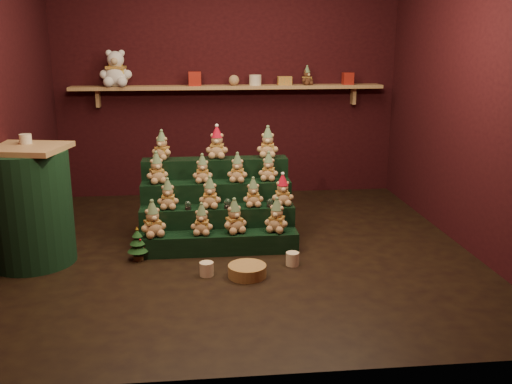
{
  "coord_description": "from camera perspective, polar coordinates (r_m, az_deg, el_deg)",
  "views": [
    {
      "loc": [
        -0.39,
        -4.81,
        1.82
      ],
      "look_at": [
        0.15,
        0.25,
        0.47
      ],
      "focal_mm": 40.0,
      "sensor_mm": 36.0,
      "label": 1
    }
  ],
  "objects": [
    {
      "name": "teddy_6",
      "position": [
        5.16,
        -0.28,
        -0.03
      ],
      "size": [
        0.19,
        0.17,
        0.26
      ],
      "primitive_type": null,
      "rotation": [
        0.0,
        0.0,
        -0.0
      ],
      "color": "tan",
      "rests_on": "riser_tier_midfront"
    },
    {
      "name": "mug_right",
      "position": [
        4.8,
        3.67,
        -6.69
      ],
      "size": [
        0.11,
        0.11,
        0.11
      ],
      "primitive_type": "cylinder",
      "color": "beige",
      "rests_on": "ground"
    },
    {
      "name": "riser_tier_midback",
      "position": [
        5.42,
        -3.96,
        -1.74
      ],
      "size": [
        1.4,
        0.22,
        0.54
      ],
      "primitive_type": "cube",
      "color": "black",
      "rests_on": "ground"
    },
    {
      "name": "teddy_8",
      "position": [
        5.35,
        -9.91,
        2.39
      ],
      "size": [
        0.25,
        0.24,
        0.28
      ],
      "primitive_type": null,
      "rotation": [
        0.0,
        0.0,
        0.34
      ],
      "color": "tan",
      "rests_on": "riser_tier_midback"
    },
    {
      "name": "teddy_7",
      "position": [
        5.2,
        2.67,
        0.18
      ],
      "size": [
        0.21,
        0.19,
        0.28
      ],
      "primitive_type": null,
      "rotation": [
        0.0,
        0.0,
        0.03
      ],
      "color": "tan",
      "rests_on": "riser_tier_midfront"
    },
    {
      "name": "teddy_12",
      "position": [
        5.51,
        -9.39,
        4.63
      ],
      "size": [
        0.25,
        0.24,
        0.27
      ],
      "primitive_type": null,
      "rotation": [
        0.0,
        0.0,
        -0.43
      ],
      "color": "tan",
      "rests_on": "riser_tier_back"
    },
    {
      "name": "teddy_14",
      "position": [
        5.56,
        1.18,
        5.01
      ],
      "size": [
        0.24,
        0.22,
        0.29
      ],
      "primitive_type": null,
      "rotation": [
        0.0,
        0.0,
        -0.15
      ],
      "color": "tan",
      "rests_on": "riser_tier_back"
    },
    {
      "name": "ground",
      "position": [
        5.16,
        -1.33,
        -5.78
      ],
      "size": [
        4.0,
        4.0,
        0.0
      ],
      "primitive_type": "plane",
      "color": "black",
      "rests_on": "ground"
    },
    {
      "name": "teddy_13",
      "position": [
        5.52,
        -3.92,
        4.95
      ],
      "size": [
        0.24,
        0.22,
        0.3
      ],
      "primitive_type": null,
      "rotation": [
        0.0,
        0.0,
        -0.15
      ],
      "color": "tan",
      "rests_on": "riser_tier_back"
    },
    {
      "name": "teddy_2",
      "position": [
        5.01,
        -2.18,
        -2.43
      ],
      "size": [
        0.27,
        0.26,
        0.3
      ],
      "primitive_type": null,
      "rotation": [
        0.0,
        0.0,
        0.4
      ],
      "color": "tan",
      "rests_on": "riser_tier_front"
    },
    {
      "name": "snow_globe_a",
      "position": [
        5.12,
        -6.82,
        -1.32
      ],
      "size": [
        0.06,
        0.06,
        0.08
      ],
      "color": "black",
      "rests_on": "riser_tier_midfront"
    },
    {
      "name": "teddy_0",
      "position": [
        4.99,
        -10.31,
        -2.66
      ],
      "size": [
        0.28,
        0.27,
        0.31
      ],
      "primitive_type": null,
      "rotation": [
        0.0,
        0.0,
        0.39
      ],
      "color": "tan",
      "rests_on": "riser_tier_front"
    },
    {
      "name": "teddy_10",
      "position": [
        5.32,
        -1.86,
        2.44
      ],
      "size": [
        0.22,
        0.21,
        0.27
      ],
      "primitive_type": null,
      "rotation": [
        0.0,
        0.0,
        -0.21
      ],
      "color": "tan",
      "rests_on": "riser_tier_midback"
    },
    {
      "name": "teddy_1",
      "position": [
        4.99,
        -5.44,
        -2.73
      ],
      "size": [
        0.22,
        0.2,
        0.27
      ],
      "primitive_type": null,
      "rotation": [
        0.0,
        0.0,
        -0.13
      ],
      "color": "tan",
      "rests_on": "riser_tier_front"
    },
    {
      "name": "riser_tier_back",
      "position": [
        5.61,
        -4.06,
        -0.22
      ],
      "size": [
        1.4,
        0.22,
        0.72
      ],
      "primitive_type": "cube",
      "color": "black",
      "rests_on": "ground"
    },
    {
      "name": "teddy_4",
      "position": [
        5.15,
        -8.8,
        -0.2
      ],
      "size": [
        0.19,
        0.18,
        0.27
      ],
      "primitive_type": null,
      "rotation": [
        0.0,
        0.0,
        -0.01
      ],
      "color": "tan",
      "rests_on": "riser_tier_midfront"
    },
    {
      "name": "front_wall",
      "position": [
        2.82,
        1.97,
        6.31
      ],
      "size": [
        4.0,
        0.1,
        2.8
      ],
      "primitive_type": "cube",
      "color": "black",
      "rests_on": "ground"
    },
    {
      "name": "brown_bear",
      "position": [
        6.79,
        5.12,
        11.52
      ],
      "size": [
        0.2,
        0.19,
        0.21
      ],
      "primitive_type": null,
      "rotation": [
        0.0,
        0.0,
        0.47
      ],
      "color": "#4F2A1A",
      "rests_on": "back_shelf"
    },
    {
      "name": "riser_tier_midfront",
      "position": [
        5.24,
        -3.85,
        -3.37
      ],
      "size": [
        1.4,
        0.22,
        0.36
      ],
      "primitive_type": "cube",
      "color": "black",
      "rests_on": "ground"
    },
    {
      "name": "right_wall",
      "position": [
        5.41,
        21.1,
        9.46
      ],
      "size": [
        0.1,
        4.0,
        2.8
      ],
      "primitive_type": "cube",
      "color": "black",
      "rests_on": "ground"
    },
    {
      "name": "teddy_3",
      "position": [
        5.04,
        2.09,
        -2.34
      ],
      "size": [
        0.27,
        0.26,
        0.3
      ],
      "primitive_type": null,
      "rotation": [
        0.0,
        0.0,
        -0.43
      ],
      "color": "tan",
      "rests_on": "riser_tier_front"
    },
    {
      "name": "scarf_gift_box",
      "position": [
        6.75,
        2.89,
        11.06
      ],
      "size": [
        0.16,
        0.1,
        0.1
      ],
      "primitive_type": "cube",
      "color": "orange",
      "rests_on": "back_shelf"
    },
    {
      "name": "gift_tin_cream",
      "position": [
        6.71,
        -0.07,
        11.13
      ],
      "size": [
        0.14,
        0.14,
        0.12
      ],
      "primitive_type": "cylinder",
      "color": "beige",
      "rests_on": "back_shelf"
    },
    {
      "name": "riser_tier_front",
      "position": [
        5.06,
        -3.73,
        -5.12
      ],
      "size": [
        1.4,
        0.22,
        0.18
      ],
      "primitive_type": "cube",
      "color": "black",
      "rests_on": "ground"
    },
    {
      "name": "side_table",
      "position": [
        5.08,
        -21.76,
        -1.31
      ],
      "size": [
        0.75,
        0.7,
        1.0
      ],
      "rotation": [
        0.0,
        0.0,
        -0.21
      ],
      "color": "tan",
      "rests_on": "ground"
    },
    {
      "name": "teddy_9",
      "position": [
        5.32,
        -5.38,
        2.33
      ],
      "size": [
        0.19,
        0.17,
        0.26
      ],
      "primitive_type": null,
      "rotation": [
        0.0,
        0.0,
        0.01
      ],
      "color": "tan",
      "rests_on": "riser_tier_midback"
    },
    {
      "name": "gift_tin_red_a",
      "position": [
        6.67,
        -6.13,
        11.2
      ],
      "size": [
        0.14,
        0.14,
        0.16
      ],
      "primitive_type": "cube",
      "color": "#B0271B",
      "rests_on": "back_shelf"
    },
    {
      "name": "wicker_basket",
      "position": [
        4.58,
        -0.89,
        -7.88
      ],
      "size": [
        0.39,
        0.39,
        0.1
      ],
      "primitive_type": "cylinder",
      "rotation": [
        0.0,
        0.0,
        0.31
      ],
      "color": "#AC8745",
      "rests_on": "ground"
    },
    {
      "name": "snow_globe_b",
      "position": [
        5.12,
        -2.85,
        -1.14
      ],
      "size": [
        0.07,
        0.07,
        0.09
      ],
      "color": "black",
      "rests_on": "riser_tier_midfront"
    },
    {
      "name": "gift_tin_red_b",
      "position": [
        6.91,
        9.17,
        11.14
      ],
      "size": [
        0.12,
        0.12,
        0.14
      ],
      "primitive_type": "cube",
      "color": "#B0271B",
      "rests_on": "back_shelf"
    },
    {
      "name": "mini_christmas_tree",
      "position": [
        4.97,
        -11.75,
        -5.1
      ],
      "size": [
        0.18,
        0.18,
        0.3
      ],
      "rotation": [
        0.0,
        0.0,
        -0.31
      ],
      "color": "#463119",
      "rests_on": "ground"
    },
    {
      "name": "back_shelf",
      "position": [
        6.71,
        -2.74,
        10.39
      ],
      "size": [
        3.6,
        0.26,
        0.24
      ],
      "color": "tan",
      "rests_on": "ground"
    },
    {
      "name": "snow_globe_c",
      "position": [
        5.16,
        1.39,
        -1.09
      ],
      "size": [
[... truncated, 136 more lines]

